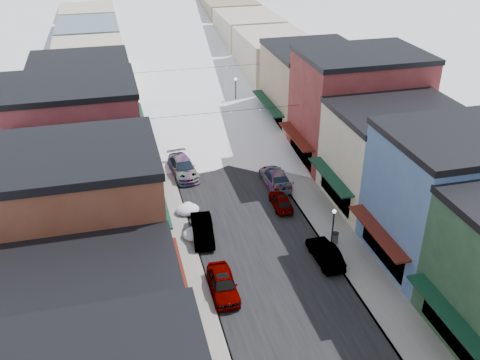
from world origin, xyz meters
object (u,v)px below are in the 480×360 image
car_dark_hatch (202,230)px  streetlamp_near (333,225)px  trash_can (335,238)px  car_silver_sedan (223,284)px  car_green_sedan (325,253)px

car_dark_hatch → streetlamp_near: bearing=-19.9°
car_dark_hatch → trash_can: 10.86m
car_silver_sedan → car_dark_hatch: (-0.11, 7.17, -0.01)m
trash_can → car_silver_sedan: bearing=-160.5°
car_green_sedan → trash_can: (1.65, 1.89, -0.11)m
car_dark_hatch → trash_can: bearing=-13.9°
car_silver_sedan → streetlamp_near: size_ratio=1.22×
car_dark_hatch → trash_can: car_dark_hatch is taller
car_silver_sedan → car_dark_hatch: 7.17m
car_dark_hatch → car_green_sedan: (8.60, -5.48, -0.04)m
streetlamp_near → trash_can: bearing=50.8°
trash_can → streetlamp_near: streetlamp_near is taller
trash_can → streetlamp_near: (-0.75, -0.91, 1.93)m
car_silver_sedan → car_green_sedan: car_silver_sedan is taller
car_green_sedan → trash_can: size_ratio=4.77×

